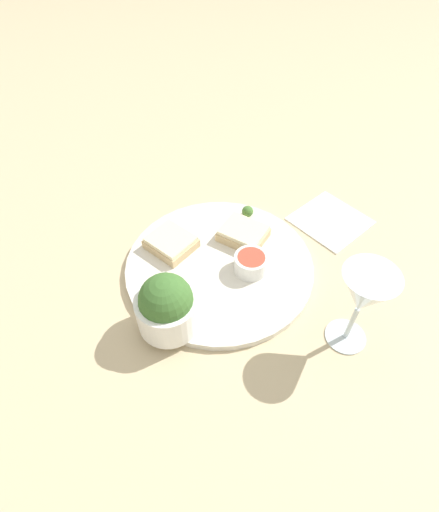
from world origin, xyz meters
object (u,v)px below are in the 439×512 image
cheese_toast_near (171,243)px  salad_bowl (167,306)px  wine_glass (364,296)px  napkin (330,220)px  sauce_ramekin (251,261)px  cheese_toast_far (243,233)px

cheese_toast_near → salad_bowl: bearing=108.3°
wine_glass → napkin: bearing=-80.7°
sauce_ramekin → wine_glass: bearing=152.1°
sauce_ramekin → cheese_toast_near: bearing=-4.2°
cheese_toast_near → napkin: cheese_toast_near is taller
wine_glass → cheese_toast_near: bearing=-17.5°
salad_bowl → cheese_toast_far: size_ratio=1.03×
wine_glass → sauce_ramekin: bearing=-27.9°
sauce_ramekin → wine_glass: 0.22m
cheese_toast_near → napkin: 0.34m
sauce_ramekin → wine_glass: (-0.18, 0.10, 0.08)m
wine_glass → cheese_toast_far: bearing=-38.4°
sauce_ramekin → cheese_toast_near: sauce_ramekin is taller
salad_bowl → cheese_toast_far: (-0.08, -0.22, -0.03)m
cheese_toast_far → sauce_ramekin: bearing=113.1°
cheese_toast_far → salad_bowl: bearing=71.3°
cheese_toast_near → cheese_toast_far: same height
wine_glass → napkin: (0.05, -0.28, -0.11)m
cheese_toast_near → wine_glass: size_ratio=0.67×
napkin → sauce_ramekin: bearing=53.3°
cheese_toast_far → wine_glass: size_ratio=0.64×
salad_bowl → cheese_toast_near: bearing=-71.7°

